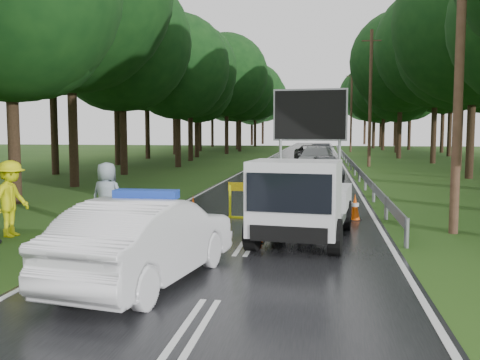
% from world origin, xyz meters
% --- Properties ---
extents(ground, '(160.00, 160.00, 0.00)m').
position_xyz_m(ground, '(0.00, 0.00, 0.00)').
color(ground, '#1C3F12').
rests_on(ground, ground).
extents(road, '(7.00, 140.00, 0.02)m').
position_xyz_m(road, '(0.00, 30.00, 0.01)').
color(road, black).
rests_on(road, ground).
extents(guardrail, '(0.12, 60.06, 0.70)m').
position_xyz_m(guardrail, '(3.70, 29.67, 0.55)').
color(guardrail, gray).
rests_on(guardrail, ground).
extents(utility_pole_near, '(1.40, 0.24, 10.00)m').
position_xyz_m(utility_pole_near, '(5.20, 2.00, 5.06)').
color(utility_pole_near, '#422B1E').
rests_on(utility_pole_near, ground).
extents(utility_pole_mid, '(1.40, 0.24, 10.00)m').
position_xyz_m(utility_pole_mid, '(5.20, 28.00, 5.06)').
color(utility_pole_mid, '#422B1E').
rests_on(utility_pole_mid, ground).
extents(utility_pole_far, '(1.40, 0.24, 10.00)m').
position_xyz_m(utility_pole_far, '(5.20, 54.00, 5.06)').
color(utility_pole_far, '#422B1E').
rests_on(utility_pole_far, ground).
extents(police_sedan, '(2.37, 4.83, 1.68)m').
position_xyz_m(police_sedan, '(-1.34, -3.64, 0.77)').
color(police_sedan, white).
rests_on(police_sedan, ground).
extents(work_truck, '(2.59, 4.92, 3.76)m').
position_xyz_m(work_truck, '(1.27, 0.39, 1.02)').
color(work_truck, gray).
rests_on(work_truck, ground).
extents(barrier, '(2.74, 0.15, 1.13)m').
position_xyz_m(barrier, '(0.27, 3.36, 0.86)').
color(barrier, '#D3DD0C').
rests_on(barrier, ground).
extents(officer, '(0.60, 0.41, 1.59)m').
position_xyz_m(officer, '(-0.57, 4.85, 0.80)').
color(officer, yellow).
rests_on(officer, ground).
extents(civilian, '(0.97, 0.81, 1.82)m').
position_xyz_m(civilian, '(1.38, 3.00, 0.91)').
color(civilian, '#1929A2').
rests_on(civilian, ground).
extents(bystander_left, '(0.81, 1.31, 1.96)m').
position_xyz_m(bystander_left, '(-6.12, -0.16, 0.98)').
color(bystander_left, '#D2D40B').
rests_on(bystander_left, ground).
extents(bystander_right, '(1.00, 0.74, 1.88)m').
position_xyz_m(bystander_right, '(-3.94, 0.81, 0.94)').
color(bystander_right, '#8594A0').
rests_on(bystander_right, ground).
extents(queue_car_first, '(2.11, 4.23, 1.38)m').
position_xyz_m(queue_car_first, '(1.95, 16.96, 0.69)').
color(queue_car_first, '#3B3E42').
rests_on(queue_car_first, ground).
extents(queue_car_second, '(2.84, 5.80, 1.63)m').
position_xyz_m(queue_car_second, '(1.37, 22.96, 0.81)').
color(queue_car_second, '#989B9F').
rests_on(queue_car_second, ground).
extents(queue_car_third, '(2.90, 5.56, 1.50)m').
position_xyz_m(queue_car_third, '(0.80, 30.97, 0.75)').
color(queue_car_third, black).
rests_on(queue_car_third, ground).
extents(queue_car_fourth, '(2.11, 4.57, 1.45)m').
position_xyz_m(queue_car_fourth, '(1.65, 36.97, 0.73)').
color(queue_car_fourth, '#3F4046').
rests_on(queue_car_fourth, ground).
extents(cone_near_left, '(0.39, 0.39, 0.82)m').
position_xyz_m(cone_near_left, '(-3.50, -2.47, 0.40)').
color(cone_near_left, black).
rests_on(cone_near_left, ground).
extents(cone_center, '(0.33, 0.33, 0.70)m').
position_xyz_m(cone_center, '(0.22, 0.00, 0.34)').
color(cone_center, black).
rests_on(cone_center, ground).
extents(cone_far, '(0.39, 0.39, 0.83)m').
position_xyz_m(cone_far, '(0.49, 2.50, 0.40)').
color(cone_far, black).
rests_on(cone_far, ground).
extents(cone_left_mid, '(0.35, 0.35, 0.75)m').
position_xyz_m(cone_left_mid, '(-2.12, 3.00, 0.36)').
color(cone_left_mid, black).
rests_on(cone_left_mid, ground).
extents(cone_right, '(0.39, 0.39, 0.82)m').
position_xyz_m(cone_right, '(2.73, 3.64, 0.40)').
color(cone_right, black).
rests_on(cone_right, ground).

